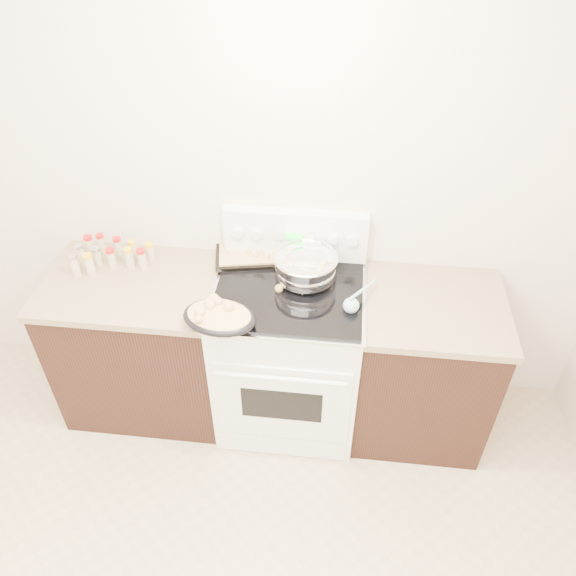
# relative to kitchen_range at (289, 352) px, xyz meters

# --- Properties ---
(room_shell) EXTENTS (4.10, 3.60, 2.75)m
(room_shell) POSITION_rel_kitchen_range_xyz_m (-0.35, -1.42, 1.21)
(room_shell) COLOR silver
(room_shell) RESTS_ON ground
(counter_left) EXTENTS (0.93, 0.67, 0.92)m
(counter_left) POSITION_rel_kitchen_range_xyz_m (-0.83, 0.01, -0.03)
(counter_left) COLOR black
(counter_left) RESTS_ON ground
(counter_right) EXTENTS (0.73, 0.67, 0.92)m
(counter_right) POSITION_rel_kitchen_range_xyz_m (0.73, 0.01, -0.03)
(counter_right) COLOR black
(counter_right) RESTS_ON ground
(kitchen_range) EXTENTS (0.78, 0.73, 1.22)m
(kitchen_range) POSITION_rel_kitchen_range_xyz_m (0.00, 0.00, 0.00)
(kitchen_range) COLOR white
(kitchen_range) RESTS_ON ground
(mixing_bowl) EXTENTS (0.42, 0.42, 0.19)m
(mixing_bowl) POSITION_rel_kitchen_range_xyz_m (0.07, 0.09, 0.53)
(mixing_bowl) COLOR silver
(mixing_bowl) RESTS_ON kitchen_range
(roasting_pan) EXTENTS (0.39, 0.31, 0.11)m
(roasting_pan) POSITION_rel_kitchen_range_xyz_m (-0.30, -0.28, 0.50)
(roasting_pan) COLOR black
(roasting_pan) RESTS_ON kitchen_range
(baking_sheet) EXTENTS (0.44, 0.35, 0.06)m
(baking_sheet) POSITION_rel_kitchen_range_xyz_m (-0.23, 0.27, 0.47)
(baking_sheet) COLOR black
(baking_sheet) RESTS_ON kitchen_range
(wooden_spoon) EXTENTS (0.15, 0.24, 0.04)m
(wooden_spoon) POSITION_rel_kitchen_range_xyz_m (-0.03, 0.02, 0.46)
(wooden_spoon) COLOR #A78B4C
(wooden_spoon) RESTS_ON kitchen_range
(blue_ladle) EXTENTS (0.16, 0.25, 0.10)m
(blue_ladle) POSITION_rel_kitchen_range_xyz_m (0.32, -0.11, 0.49)
(blue_ladle) COLOR #8CC2D0
(blue_ladle) RESTS_ON kitchen_range
(spice_jars) EXTENTS (0.40, 0.24, 0.13)m
(spice_jars) POSITION_rel_kitchen_range_xyz_m (-0.98, 0.13, 0.49)
(spice_jars) COLOR #BFB28C
(spice_jars) RESTS_ON counter_left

